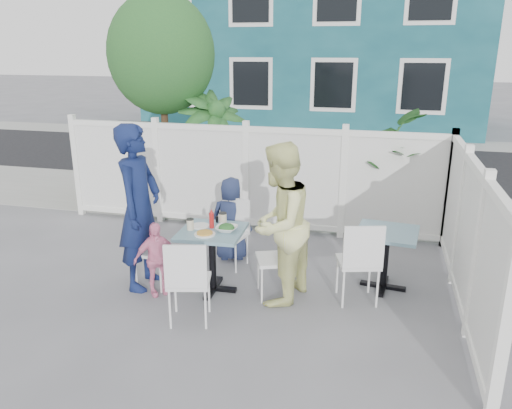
% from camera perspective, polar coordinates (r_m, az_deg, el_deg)
% --- Properties ---
extents(ground, '(80.00, 80.00, 0.00)m').
position_cam_1_polar(ground, '(5.77, -8.46, -10.68)').
color(ground, slate).
extents(near_sidewalk, '(24.00, 2.60, 0.01)m').
position_cam_1_polar(near_sidewalk, '(9.12, 0.63, 0.30)').
color(near_sidewalk, gray).
rests_on(near_sidewalk, ground).
extents(street, '(24.00, 5.00, 0.01)m').
position_cam_1_polar(street, '(12.63, 4.61, 5.13)').
color(street, black).
rests_on(street, ground).
extents(far_sidewalk, '(24.00, 1.60, 0.01)m').
position_cam_1_polar(far_sidewalk, '(15.64, 6.57, 7.49)').
color(far_sidewalk, gray).
rests_on(far_sidewalk, ground).
extents(building, '(11.00, 6.00, 6.00)m').
position_cam_1_polar(building, '(18.83, 6.82, 18.34)').
color(building, '#134651').
rests_on(building, ground).
extents(fence_back, '(5.86, 0.08, 1.60)m').
position_cam_1_polar(fence_back, '(7.58, -1.11, 2.83)').
color(fence_back, white).
rests_on(fence_back, ground).
extents(fence_right, '(0.08, 3.66, 1.60)m').
position_cam_1_polar(fence_right, '(5.69, 23.04, -3.72)').
color(fence_right, white).
rests_on(fence_right, ground).
extents(tree, '(1.80, 1.62, 3.59)m').
position_cam_1_polar(tree, '(8.76, -10.80, 16.49)').
color(tree, '#382316').
rests_on(tree, ground).
extents(utility_cabinet, '(0.70, 0.51, 1.27)m').
position_cam_1_polar(utility_cabinet, '(10.08, -14.00, 5.14)').
color(utility_cabinet, gold).
rests_on(utility_cabinet, ground).
extents(potted_shrub_a, '(1.60, 1.60, 2.03)m').
position_cam_1_polar(potted_shrub_a, '(8.41, -5.18, 5.85)').
color(potted_shrub_a, '#1F5325').
rests_on(potted_shrub_a, ground).
extents(potted_shrub_b, '(1.42, 1.63, 1.80)m').
position_cam_1_polar(potted_shrub_b, '(7.88, 13.23, 3.80)').
color(potted_shrub_b, '#1F5325').
rests_on(potted_shrub_b, ground).
extents(main_table, '(0.73, 0.73, 0.74)m').
position_cam_1_polar(main_table, '(5.70, -5.04, -4.51)').
color(main_table, teal).
rests_on(main_table, ground).
extents(spare_table, '(0.75, 0.75, 0.71)m').
position_cam_1_polar(spare_table, '(5.93, 14.67, -4.40)').
color(spare_table, teal).
rests_on(spare_table, ground).
extents(chair_left, '(0.42, 0.43, 0.88)m').
position_cam_1_polar(chair_left, '(5.99, -12.18, -4.39)').
color(chair_left, white).
rests_on(chair_left, ground).
extents(chair_right, '(0.52, 0.53, 0.91)m').
position_cam_1_polar(chair_right, '(5.60, 2.96, -5.42)').
color(chair_right, white).
rests_on(chair_right, ground).
extents(chair_back, '(0.46, 0.45, 0.87)m').
position_cam_1_polar(chair_back, '(6.40, -2.70, -2.63)').
color(chair_back, white).
rests_on(chair_back, ground).
extents(chair_near, '(0.50, 0.49, 0.91)m').
position_cam_1_polar(chair_near, '(5.05, -7.82, -8.18)').
color(chair_near, white).
rests_on(chair_near, ground).
extents(chair_spare, '(0.53, 0.52, 0.95)m').
position_cam_1_polar(chair_spare, '(5.50, 11.84, -5.94)').
color(chair_spare, white).
rests_on(chair_spare, ground).
extents(man, '(0.47, 0.71, 1.92)m').
position_cam_1_polar(man, '(5.84, -13.19, -0.35)').
color(man, '#111C47').
rests_on(man, ground).
extents(woman, '(0.87, 1.01, 1.78)m').
position_cam_1_polar(woman, '(5.37, 2.64, -2.29)').
color(woman, '#E2E74D').
rests_on(woman, ground).
extents(boy, '(0.62, 0.50, 1.11)m').
position_cam_1_polar(boy, '(6.55, -2.82, -1.66)').
color(boy, '#1F294A').
rests_on(boy, ground).
extents(toddler, '(0.51, 0.50, 0.86)m').
position_cam_1_polar(toddler, '(5.77, -11.39, -6.10)').
color(toddler, pink).
rests_on(toddler, ground).
extents(plate_main, '(0.23, 0.23, 0.01)m').
position_cam_1_polar(plate_main, '(5.51, -5.88, -3.39)').
color(plate_main, white).
rests_on(plate_main, main_table).
extents(plate_side, '(0.22, 0.22, 0.01)m').
position_cam_1_polar(plate_side, '(5.76, -6.43, -2.44)').
color(plate_side, white).
rests_on(plate_side, main_table).
extents(salad_bowl, '(0.24, 0.24, 0.06)m').
position_cam_1_polar(salad_bowl, '(5.58, -3.38, -2.79)').
color(salad_bowl, white).
rests_on(salad_bowl, main_table).
extents(coffee_cup_a, '(0.08, 0.08, 0.12)m').
position_cam_1_polar(coffee_cup_a, '(5.66, -7.53, -2.30)').
color(coffee_cup_a, beige).
rests_on(coffee_cup_a, main_table).
extents(coffee_cup_b, '(0.09, 0.09, 0.13)m').
position_cam_1_polar(coffee_cup_b, '(5.79, -3.82, -1.66)').
color(coffee_cup_b, beige).
rests_on(coffee_cup_b, main_table).
extents(ketchup_bottle, '(0.06, 0.06, 0.18)m').
position_cam_1_polar(ketchup_bottle, '(5.68, -5.10, -1.83)').
color(ketchup_bottle, '#AF1818').
rests_on(ketchup_bottle, main_table).
extents(salt_shaker, '(0.03, 0.03, 0.06)m').
position_cam_1_polar(salt_shaker, '(5.88, -4.94, -1.72)').
color(salt_shaker, white).
rests_on(salt_shaker, main_table).
extents(pepper_shaker, '(0.03, 0.03, 0.07)m').
position_cam_1_polar(pepper_shaker, '(5.87, -4.49, -1.69)').
color(pepper_shaker, black).
rests_on(pepper_shaker, main_table).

